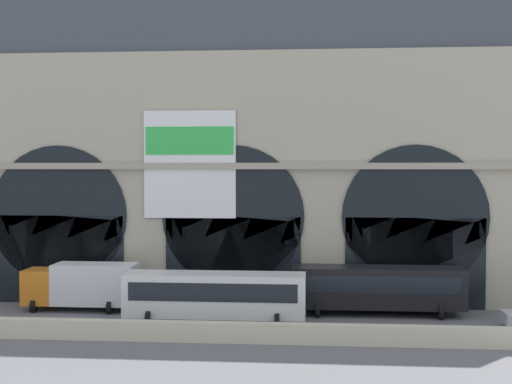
% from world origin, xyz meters
% --- Properties ---
extents(ground_plane, '(200.00, 200.00, 0.00)m').
position_xyz_m(ground_plane, '(0.00, 0.00, 0.00)').
color(ground_plane, slate).
extents(quay_parapet_wall, '(90.00, 0.70, 1.10)m').
position_xyz_m(quay_parapet_wall, '(0.00, -5.03, 0.55)').
color(quay_parapet_wall, beige).
rests_on(quay_parapet_wall, ground).
extents(station_building, '(51.80, 5.17, 21.68)m').
position_xyz_m(station_building, '(0.02, 7.38, 10.52)').
color(station_building, '#B2A891').
rests_on(station_building, ground).
extents(box_truck_midwest, '(7.50, 2.91, 3.12)m').
position_xyz_m(box_truck_midwest, '(-9.84, 2.64, 1.70)').
color(box_truck_midwest, orange).
rests_on(box_truck_midwest, ground).
extents(bus_center, '(11.00, 3.25, 3.10)m').
position_xyz_m(bus_center, '(-0.43, -0.67, 1.78)').
color(bus_center, white).
rests_on(bus_center, ground).
extents(bus_mideast, '(11.00, 3.25, 3.10)m').
position_xyz_m(bus_mideast, '(9.67, 2.84, 1.78)').
color(bus_mideast, black).
rests_on(bus_mideast, ground).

